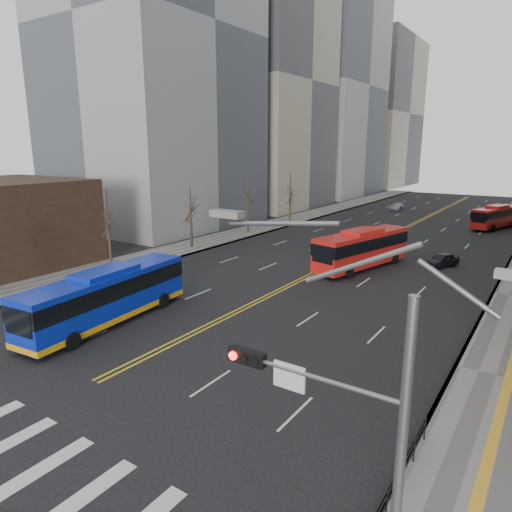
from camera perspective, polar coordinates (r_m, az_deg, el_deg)
sidewalk_left at (r=63.21m, az=0.70°, el=3.56°), size 5.00×130.00×0.15m
centerline at (r=65.53m, az=17.84°, el=3.20°), size 0.55×100.00×0.01m
office_towers at (r=78.74m, az=22.26°, el=22.02°), size 83.00×134.00×58.00m
signal_mast at (r=11.64m, az=10.74°, el=-18.44°), size 5.37×0.37×9.39m
pedestrian_railing at (r=16.95m, az=17.78°, el=-24.01°), size 0.06×6.06×1.02m
street_trees at (r=48.86m, az=3.21°, el=6.29°), size 35.20×47.20×7.60m
blue_bus at (r=30.43m, az=-18.15°, el=-4.64°), size 3.74×12.36×3.54m
red_bus_near at (r=43.18m, az=13.11°, el=1.16°), size 5.28×11.77×3.63m
red_bus_far at (r=71.11m, az=27.85°, el=4.51°), size 5.24×10.26×3.21m
car_white at (r=42.52m, az=-12.41°, el=-0.88°), size 2.88×4.20×1.31m
car_dark_mid at (r=46.22m, az=22.21°, el=-0.45°), size 2.94×4.03×1.27m
car_silver at (r=85.29m, az=17.17°, el=5.90°), size 1.70×4.14×1.20m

